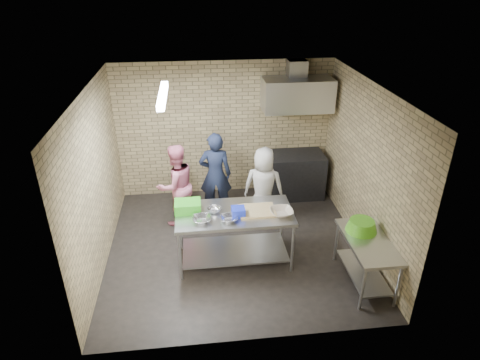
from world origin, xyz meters
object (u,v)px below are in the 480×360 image
object	(u,v)px
prep_table	(234,236)
stove	(293,175)
bottle_green	(318,95)
woman_white	(264,187)
man_navy	(215,175)
green_crate	(188,206)
blue_tub	(238,212)
bottle_red	(297,95)
woman_pink	(176,185)
side_counter	(365,261)
green_basin	(362,226)

from	to	relation	value
prep_table	stove	world-z (taller)	stove
bottle_green	woman_white	bearing A→B (deg)	-135.46
prep_table	man_navy	bearing A→B (deg)	97.73
green_crate	man_navy	size ratio (longest dim) A/B	0.24
blue_tub	woman_white	world-z (taller)	woman_white
blue_tub	bottle_red	distance (m)	2.94
bottle_red	woman_pink	xyz separation A→B (m)	(-2.36, -1.02, -1.27)
stove	man_navy	bearing A→B (deg)	-161.23
blue_tub	bottle_red	size ratio (longest dim) A/B	1.10
green_crate	bottle_red	bearing A→B (deg)	44.64
bottle_green	green_crate	bearing A→B (deg)	-140.21
green_crate	woman_white	world-z (taller)	woman_white
side_counter	woman_pink	world-z (taller)	woman_pink
bottle_red	woman_pink	distance (m)	2.87
bottle_red	man_navy	xyz separation A→B (m)	(-1.65, -0.78, -1.21)
blue_tub	woman_white	xyz separation A→B (m)	(0.58, 1.14, -0.22)
prep_table	woman_pink	bearing A→B (deg)	126.68
man_navy	woman_pink	bearing A→B (deg)	22.00
side_counter	green_basin	world-z (taller)	green_basin
man_navy	woman_white	bearing A→B (deg)	156.84
bottle_green	man_navy	size ratio (longest dim) A/B	0.09
green_basin	bottle_green	xyz separation A→B (m)	(0.02, 2.74, 1.18)
woman_white	bottle_red	bearing A→B (deg)	-107.49
blue_tub	woman_pink	size ratio (longest dim) A/B	0.13
bottle_red	woman_pink	bearing A→B (deg)	-156.64
blue_tub	bottle_green	xyz separation A→B (m)	(1.80, 2.35, 1.06)
bottle_red	prep_table	bearing A→B (deg)	-122.90
prep_table	woman_pink	size ratio (longest dim) A/B	1.17
bottle_red	man_navy	distance (m)	2.19
bottle_red	bottle_green	bearing A→B (deg)	0.00
side_counter	bottle_green	bearing A→B (deg)	90.00
stove	woman_white	bearing A→B (deg)	-128.74
green_crate	stove	bearing A→B (deg)	41.89
green_crate	bottle_red	distance (m)	3.20
side_counter	woman_pink	distance (m)	3.42
bottle_red	woman_white	size ratio (longest dim) A/B	0.12
green_basin	green_crate	bearing A→B (deg)	166.37
prep_table	green_crate	world-z (taller)	green_crate
man_navy	side_counter	bearing A→B (deg)	136.55
bottle_green	blue_tub	bearing A→B (deg)	-127.54
side_counter	bottle_red	world-z (taller)	bottle_red
blue_tub	woman_white	bearing A→B (deg)	63.08
side_counter	prep_table	bearing A→B (deg)	158.11
man_navy	woman_pink	distance (m)	0.75
green_basin	woman_white	distance (m)	1.95
side_counter	man_navy	bearing A→B (deg)	132.92
woman_pink	woman_white	bearing A→B (deg)	142.26
green_crate	woman_pink	distance (m)	1.14
prep_table	woman_white	size ratio (longest dim) A/B	1.21
stove	blue_tub	bearing A→B (deg)	-122.71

